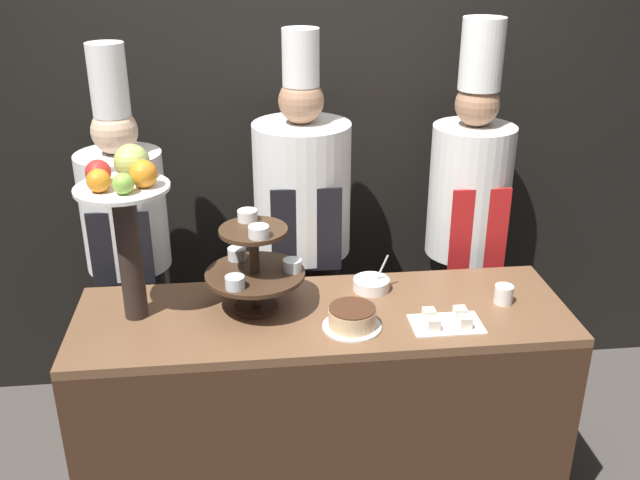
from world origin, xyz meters
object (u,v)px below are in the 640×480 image
at_px(cup_white, 504,294).
at_px(chef_left, 128,243).
at_px(chef_center_right, 467,217).
at_px(cake_round, 352,318).
at_px(serving_bowl_far, 371,284).
at_px(tiered_stand, 255,263).
at_px(chef_center_left, 303,227).
at_px(cake_square_tray, 447,321).
at_px(fruit_pedestal, 126,206).

xyz_separation_m(cup_white, chef_left, (-1.48, 0.60, 0.02)).
bearing_deg(chef_center_right, cup_white, -93.20).
distance_m(cake_round, chef_center_right, 0.96).
bearing_deg(serving_bowl_far, cup_white, -18.42).
bearing_deg(cake_round, serving_bowl_far, 66.70).
distance_m(tiered_stand, chef_center_left, 0.59).
xyz_separation_m(tiered_stand, cake_square_tray, (0.68, -0.19, -0.17)).
bearing_deg(cup_white, fruit_pedestal, 177.33).
bearing_deg(cake_round, chef_center_left, 99.11).
height_order(cake_square_tray, chef_center_right, chef_center_right).
bearing_deg(fruit_pedestal, chef_center_left, 39.01).
height_order(serving_bowl_far, chef_left, chef_left).
bearing_deg(chef_left, tiered_stand, -44.94).
height_order(cake_square_tray, chef_left, chef_left).
distance_m(chef_center_left, chef_center_right, 0.75).
xyz_separation_m(fruit_pedestal, chef_left, (-0.11, 0.53, -0.38)).
bearing_deg(cup_white, chef_left, 158.02).
xyz_separation_m(tiered_stand, chef_left, (-0.54, 0.54, -0.13)).
bearing_deg(cake_round, cup_white, 11.06).
xyz_separation_m(cup_white, serving_bowl_far, (-0.48, 0.16, -0.01)).
relative_size(tiered_stand, serving_bowl_far, 2.49).
bearing_deg(cake_square_tray, cup_white, 27.96).
xyz_separation_m(cake_round, cup_white, (0.60, 0.12, -0.00)).
relative_size(serving_bowl_far, chef_left, 0.08).
bearing_deg(chef_center_left, cup_white, -39.83).
bearing_deg(serving_bowl_far, cake_square_tray, -53.30).
bearing_deg(chef_center_left, cake_square_tray, -58.15).
distance_m(cake_square_tray, serving_bowl_far, 0.37).
xyz_separation_m(tiered_stand, chef_center_right, (0.97, 0.54, -0.08)).
height_order(tiered_stand, chef_left, chef_left).
bearing_deg(chef_center_right, cake_round, -131.61).
xyz_separation_m(cake_square_tray, serving_bowl_far, (-0.22, 0.30, 0.01)).
relative_size(cake_round, cake_square_tray, 0.83).
bearing_deg(serving_bowl_far, fruit_pedestal, -173.84).
xyz_separation_m(fruit_pedestal, chef_center_left, (0.66, 0.53, -0.34)).
xyz_separation_m(cake_round, serving_bowl_far, (0.12, 0.28, -0.01)).
distance_m(cake_round, chef_left, 1.13).
relative_size(tiered_stand, cake_square_tray, 1.44).
height_order(cup_white, chef_center_right, chef_center_right).
distance_m(serving_bowl_far, chef_center_left, 0.50).
distance_m(tiered_stand, chef_center_right, 1.11).
bearing_deg(cake_square_tray, cake_round, 176.63).
relative_size(serving_bowl_far, chef_center_left, 0.08).
bearing_deg(serving_bowl_far, chef_center_right, 40.30).
relative_size(serving_bowl_far, chef_center_right, 0.08).
bearing_deg(cup_white, tiered_stand, 176.53).
relative_size(cake_round, chef_center_left, 0.12).
bearing_deg(chef_center_left, chef_left, 179.99).
relative_size(cake_round, chef_left, 0.12).
bearing_deg(tiered_stand, cup_white, -3.47).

